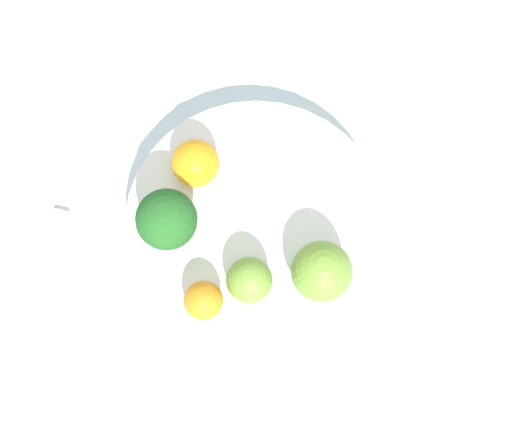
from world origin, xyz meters
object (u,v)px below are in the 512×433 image
broccoli (167,220)px  orange_back (195,163)px  apple_red (322,271)px  orange_front (203,300)px  apple_green (249,280)px  spoon (51,242)px  bowl (256,225)px

broccoli → orange_back: bearing=81.6°
apple_red → orange_front: (-0.10, -0.05, -0.01)m
apple_green → spoon: size_ratio=0.62×
apple_red → apple_green: size_ratio=1.31×
spoon → orange_back: bearing=34.4°
bowl → orange_back: 0.09m
broccoli → orange_front: (0.05, -0.06, -0.03)m
apple_red → spoon: bearing=-178.0°
apple_green → orange_front: (-0.04, -0.03, -0.00)m
bowl → spoon: size_ratio=3.68×
orange_front → bowl: bearing=71.5°
bowl → orange_front: orange_front is taller
broccoli → apple_green: 0.10m
apple_red → spoon: (-0.28, -0.01, -0.06)m
apple_red → spoon: apple_red is taller
bowl → broccoli: 0.11m
orange_back → broccoli: bearing=-98.4°
broccoli → orange_back: 0.07m
apple_green → bowl: bearing=96.2°
orange_back → bowl: bearing=-28.8°
bowl → apple_red: (0.07, -0.05, 0.05)m
orange_front → spoon: size_ratio=0.53×
bowl → orange_front: bearing=-108.5°
broccoli → apple_green: bearing=-22.8°
orange_back → spoon: size_ratio=0.67×
orange_front → broccoli: bearing=127.1°
broccoli → apple_red: bearing=-6.0°
apple_red → orange_back: apple_red is taller
broccoli → spoon: 0.15m
broccoli → orange_back: (0.01, 0.07, -0.02)m
orange_back → spoon: orange_back is taller
apple_red → bowl: bearing=147.2°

